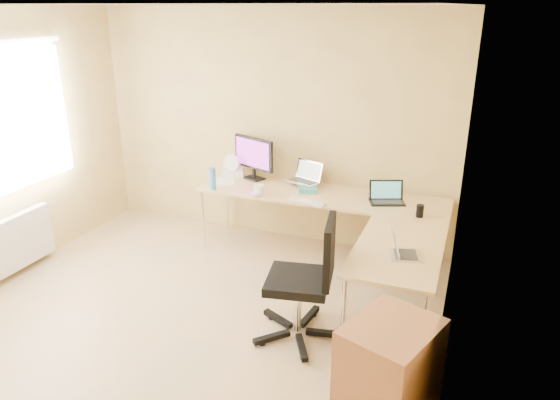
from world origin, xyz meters
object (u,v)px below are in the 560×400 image
at_px(water_bottle, 213,179).
at_px(desk_fan, 233,166).
at_px(laptop_return, 407,245).
at_px(cabinet, 388,380).
at_px(desk_main, 320,225).
at_px(laptop_center, 304,172).
at_px(laptop_black, 388,193).
at_px(monitor, 254,158).
at_px(office_chair, 298,282).
at_px(desk_return, 395,286).
at_px(keyboard, 307,202).
at_px(mug, 259,190).

relative_size(water_bottle, desk_fan, 1.00).
distance_m(laptop_return, cabinet, 1.16).
bearing_deg(desk_main, laptop_center, 144.24).
relative_size(laptop_center, laptop_black, 1.00).
relative_size(monitor, water_bottle, 2.34).
height_order(laptop_black, water_bottle, water_bottle).
bearing_deg(desk_main, laptop_return, -47.52).
relative_size(monitor, cabinet, 0.70).
bearing_deg(desk_main, desk_fan, 169.93).
relative_size(laptop_black, office_chair, 0.32).
distance_m(laptop_black, office_chair, 1.56).
distance_m(laptop_center, cabinet, 2.80).
xyz_separation_m(monitor, cabinet, (1.99, -2.40, -0.62)).
height_order(monitor, laptop_black, monitor).
xyz_separation_m(desk_return, keyboard, (-1.04, 0.70, 0.37)).
relative_size(desk_return, mug, 11.59).
bearing_deg(laptop_return, laptop_black, 1.14).
distance_m(desk_return, laptop_center, 1.78).
bearing_deg(keyboard, cabinet, -43.81).
bearing_deg(desk_return, monitor, 146.82).
bearing_deg(water_bottle, laptop_black, 8.84).
xyz_separation_m(laptop_black, laptop_return, (0.35, -1.13, -0.01)).
distance_m(desk_return, laptop_return, 0.49).
bearing_deg(desk_main, cabinet, -62.95).
bearing_deg(laptop_black, desk_fan, 151.98).
xyz_separation_m(mug, laptop_return, (1.65, -0.89, 0.04)).
distance_m(water_bottle, cabinet, 2.99).
relative_size(monitor, keyboard, 1.43).
distance_m(mug, desk_fan, 0.70).
relative_size(desk_main, desk_fan, 10.77).
distance_m(monitor, laptop_black, 1.58).
bearing_deg(monitor, water_bottle, -96.11).
distance_m(keyboard, laptop_return, 1.40).
xyz_separation_m(water_bottle, laptop_return, (2.18, -0.85, -0.03)).
distance_m(monitor, keyboard, 0.97).
xyz_separation_m(monitor, laptop_return, (1.91, -1.35, -0.15)).
relative_size(desk_fan, cabinet, 0.30).
bearing_deg(office_chair, laptop_black, 62.69).
bearing_deg(laptop_black, laptop_return, -94.04).
xyz_separation_m(monitor, water_bottle, (-0.27, -0.50, -0.12)).
bearing_deg(cabinet, laptop_black, 120.93).
relative_size(desk_return, laptop_center, 3.79).
xyz_separation_m(laptop_black, cabinet, (0.43, -2.19, -0.48)).
distance_m(office_chair, cabinet, 1.15).
xyz_separation_m(laptop_black, keyboard, (-0.76, -0.28, -0.10)).
bearing_deg(monitor, desk_main, 8.91).
bearing_deg(water_bottle, mug, 4.69).
distance_m(laptop_return, office_chair, 0.92).
xyz_separation_m(keyboard, office_chair, (0.32, -1.17, -0.24)).
relative_size(laptop_black, laptop_return, 1.17).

